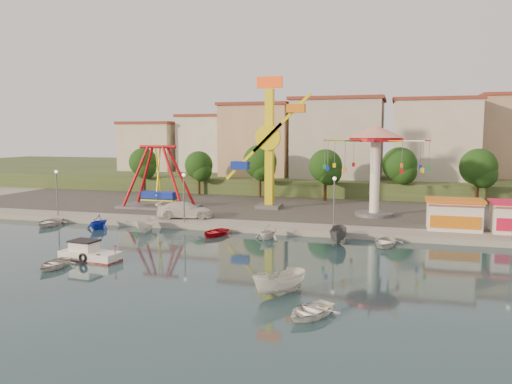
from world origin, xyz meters
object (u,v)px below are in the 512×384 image
at_px(rowboat_a, 53,264).
at_px(kamikaze_tower, 272,147).
at_px(pirate_ship_ride, 159,178).
at_px(skiff, 280,283).
at_px(van, 185,210).
at_px(wave_swinger, 376,150).
at_px(cabin_motorboat, 89,254).

bearing_deg(rowboat_a, kamikaze_tower, 69.23).
distance_m(pirate_ship_ride, skiff, 36.29).
bearing_deg(van, pirate_ship_ride, 30.07).
distance_m(kamikaze_tower, van, 14.04).
bearing_deg(kamikaze_tower, skiff, -74.71).
bearing_deg(wave_swinger, van, -160.24).
height_order(pirate_ship_ride, van, pirate_ship_ride).
relative_size(cabin_motorboat, rowboat_a, 1.52).
distance_m(wave_swinger, rowboat_a, 36.21).
bearing_deg(rowboat_a, pirate_ship_ride, 96.90).
bearing_deg(cabin_motorboat, van, 94.15).
distance_m(wave_swinger, van, 22.69).
height_order(pirate_ship_ride, wave_swinger, wave_swinger).
bearing_deg(wave_swinger, rowboat_a, -128.54).
xyz_separation_m(kamikaze_tower, van, (-7.64, -9.51, -6.95)).
relative_size(pirate_ship_ride, van, 1.60).
bearing_deg(kamikaze_tower, cabin_motorboat, -106.76).
distance_m(pirate_ship_ride, wave_swinger, 27.22).
distance_m(pirate_ship_ride, van, 9.58).
bearing_deg(van, rowboat_a, 159.90).
bearing_deg(van, skiff, -158.83).
distance_m(rowboat_a, skiff, 17.85).
relative_size(rowboat_a, skiff, 0.82).
bearing_deg(skiff, van, 164.94).
distance_m(pirate_ship_ride, cabin_motorboat, 24.95).
xyz_separation_m(rowboat_a, skiff, (17.79, -1.37, 0.44)).
bearing_deg(skiff, kamikaze_tower, 143.51).
relative_size(wave_swinger, skiff, 2.85).
xyz_separation_m(kamikaze_tower, rowboat_a, (-9.26, -29.83, -8.11)).
distance_m(rowboat_a, van, 20.42).
relative_size(wave_swinger, rowboat_a, 3.49).
distance_m(cabin_motorboat, skiff, 17.19).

